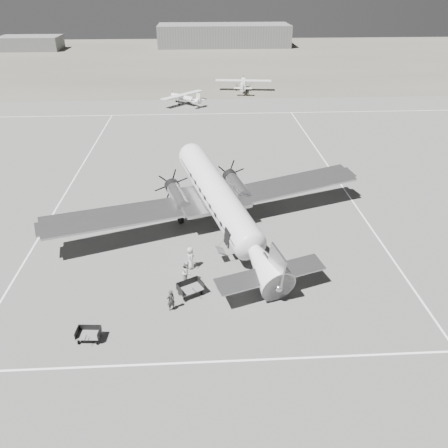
# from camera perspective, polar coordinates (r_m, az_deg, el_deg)

# --- Properties ---
(ground) EXTENTS (260.00, 260.00, 0.00)m
(ground) POSITION_cam_1_polar(r_m,az_deg,el_deg) (38.56, 2.41, -1.90)
(ground) COLOR slate
(ground) RESTS_ON ground
(taxi_line_near) EXTENTS (60.00, 0.15, 0.01)m
(taxi_line_near) POSITION_cam_1_polar(r_m,az_deg,el_deg) (27.72, 5.20, -17.22)
(taxi_line_near) COLOR white
(taxi_line_near) RESTS_ON ground
(taxi_line_right) EXTENTS (0.15, 80.00, 0.01)m
(taxi_line_right) POSITION_cam_1_polar(r_m,az_deg,el_deg) (41.39, 19.19, -1.30)
(taxi_line_right) COLOR white
(taxi_line_right) RESTS_ON ground
(taxi_line_left) EXTENTS (0.15, 60.00, 0.01)m
(taxi_line_left) POSITION_cam_1_polar(r_m,az_deg,el_deg) (49.40, -20.06, 3.70)
(taxi_line_left) COLOR white
(taxi_line_left) RESTS_ON ground
(taxi_line_horizon) EXTENTS (90.00, 0.15, 0.01)m
(taxi_line_horizon) POSITION_cam_1_polar(r_m,az_deg,el_deg) (75.50, -0.47, 14.22)
(taxi_line_horizon) COLOR white
(taxi_line_horizon) RESTS_ON ground
(grass_infield) EXTENTS (260.00, 90.00, 0.01)m
(grass_infield) POSITION_cam_1_polar(r_m,az_deg,el_deg) (129.30, -1.74, 20.74)
(grass_infield) COLOR #625F52
(grass_infield) RESTS_ON ground
(hangar_main) EXTENTS (42.00, 14.00, 6.60)m
(hangar_main) POSITION_cam_1_polar(r_m,az_deg,el_deg) (153.83, -0.03, 23.43)
(hangar_main) COLOR slate
(hangar_main) RESTS_ON ground
(shed_secondary) EXTENTS (18.00, 10.00, 4.00)m
(shed_secondary) POSITION_cam_1_polar(r_m,az_deg,el_deg) (157.46, -23.92, 20.79)
(shed_secondary) COLOR slate
(shed_secondary) RESTS_ON ground
(dc3_airliner) EXTENTS (35.67, 30.01, 5.79)m
(dc3_airliner) POSITION_cam_1_polar(r_m,az_deg,el_deg) (37.73, -0.17, 2.42)
(dc3_airliner) COLOR #A9A9AC
(dc3_airliner) RESTS_ON ground
(light_plane_left) EXTENTS (12.08, 12.08, 1.96)m
(light_plane_left) POSITION_cam_1_polar(r_m,az_deg,el_deg) (81.47, -5.20, 15.97)
(light_plane_left) COLOR silver
(light_plane_left) RESTS_ON ground
(light_plane_right) EXTENTS (12.21, 10.35, 2.33)m
(light_plane_right) POSITION_cam_1_polar(r_m,az_deg,el_deg) (91.36, 2.53, 17.68)
(light_plane_right) COLOR silver
(light_plane_right) RESTS_ON ground
(baggage_cart_near) EXTENTS (2.26, 2.03, 1.05)m
(baggage_cart_near) POSITION_cam_1_polar(r_m,az_deg,el_deg) (31.92, -4.41, -8.44)
(baggage_cart_near) COLOR slate
(baggage_cart_near) RESTS_ON ground
(baggage_cart_far) EXTENTS (1.63, 1.21, 0.88)m
(baggage_cart_far) POSITION_cam_1_polar(r_m,az_deg,el_deg) (29.72, -17.26, -13.64)
(baggage_cart_far) COLOR slate
(baggage_cart_far) RESTS_ON ground
(ground_crew) EXTENTS (0.72, 0.66, 1.66)m
(ground_crew) POSITION_cam_1_polar(r_m,az_deg,el_deg) (30.60, -6.96, -9.83)
(ground_crew) COLOR #323232
(ground_crew) RESTS_ON ground
(ramp_agent) EXTENTS (1.02, 1.14, 1.93)m
(ramp_agent) POSITION_cam_1_polar(r_m,az_deg,el_deg) (32.84, -4.82, -6.25)
(ramp_agent) COLOR #B0B0AE
(ramp_agent) RESTS_ON ground
(passenger) EXTENTS (0.89, 1.06, 1.86)m
(passenger) POSITION_cam_1_polar(r_m,az_deg,el_deg) (34.43, -4.41, -4.41)
(passenger) COLOR #B4B4B2
(passenger) RESTS_ON ground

